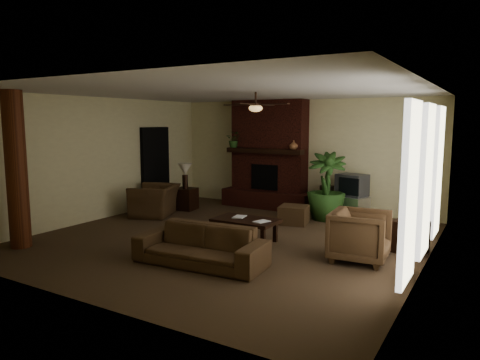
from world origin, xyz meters
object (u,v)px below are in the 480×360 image
Objects in this scene: armchair_left at (155,195)px; lamp_right at (411,195)px; side_table_left at (186,199)px; lamp_left at (185,171)px; log_column at (16,170)px; armchair_right at (360,233)px; floor_plant at (326,201)px; coffee_table at (246,222)px; floor_vase at (326,196)px; side_table_right at (409,237)px; sofa at (200,239)px; tv_stand at (349,206)px; ottoman at (294,215)px.

armchair_left is 5.84m from lamp_right.
side_table_left is 0.85× the size of lamp_left.
side_table_left is (0.48, 4.23, -1.12)m from log_column.
floor_plant is at bearing 25.31° from armchair_right.
armchair_left reaches higher than side_table_left.
side_table_left is at bearing 169.97° from lamp_right.
armchair_left is at bearing 163.85° from coffee_table.
armchair_right reaches higher than floor_vase.
side_table_left and side_table_right have the same top height.
lamp_right is (5.62, -0.99, 0.73)m from side_table_left.
lamp_right reaches higher than sofa.
side_table_right is (1.75, -2.28, 0.03)m from tv_stand.
lamp_right is (5.81, -0.04, 0.51)m from armchair_left.
coffee_table is at bearing -32.89° from side_table_left.
log_column reaches higher than coffee_table.
lamp_left is at bearing 147.48° from coffee_table.
lamp_right is at bearing -20.25° from ottoman.
lamp_left reaches higher than armchair_right.
coffee_table is at bearing -89.24° from tv_stand.
floor_vase is at bearing 135.11° from lamp_right.
floor_plant is at bearing 141.20° from side_table_right.
coffee_table is (-0.06, 1.54, -0.04)m from sofa.
lamp_right is (2.73, 2.38, 0.59)m from sofa.
sofa is 3.84× the size of side_table_right.
floor_vase is 3.33m from lamp_right.
armchair_left is at bearing 137.74° from sofa.
lamp_left is 5.68m from lamp_right.
tv_stand is (0.84, 1.32, 0.05)m from ottoman.
armchair_right is at bearing -2.18° from coffee_table.
side_table_right is at bearing 27.98° from log_column.
tv_stand is 4.08m from side_table_left.
floor_vase reaches higher than ottoman.
side_table_right is 0.85× the size of lamp_right.
sofa is 4.44m from lamp_left.
log_column is 3.62m from sofa.
sofa reaches higher than floor_vase.
log_column is 7.00m from side_table_right.
armchair_right is 1.66× the size of side_table_right.
lamp_left is at bearing -58.68° from side_table_left.
armchair_left is (0.29, 3.27, -0.91)m from log_column.
log_column is 4.24m from lamp_left.
tv_stand is (0.98, 4.66, -0.16)m from sofa.
floor_vase is (3.49, 2.28, -0.06)m from armchair_left.
lamp_left is at bearing 170.38° from side_table_right.
coffee_table is at bearing 51.75° from armchair_left.
side_table_right is (5.60, -0.95, -0.73)m from lamp_left.
armchair_left is 1.73× the size of lamp_right.
sofa is at bearing -92.36° from ottoman.
armchair_left is at bearing -101.36° from side_table_left.
coffee_table is at bearing -104.62° from floor_plant.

